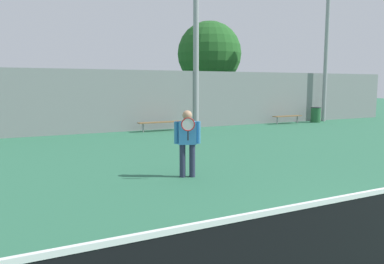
# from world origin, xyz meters

# --- Properties ---
(tennis_player) EXTENTS (0.58, 0.50, 1.58)m
(tennis_player) POSITION_xyz_m (-1.46, 5.25, 0.91)
(tennis_player) COLOR #282D47
(tennis_player) RESTS_ON ground_plane
(bench_courtside_near) EXTENTS (1.82, 0.40, 0.45)m
(bench_courtside_near) POSITION_xyz_m (8.99, 13.79, 0.41)
(bench_courtside_near) COLOR brown
(bench_courtside_near) RESTS_ON ground_plane
(bench_courtside_far) EXTENTS (2.20, 0.40, 0.45)m
(bench_courtside_far) POSITION_xyz_m (1.31, 13.79, 0.41)
(bench_courtside_far) COLOR brown
(bench_courtside_far) RESTS_ON ground_plane
(light_pole_far_right) EXTENTS (0.90, 0.60, 8.92)m
(light_pole_far_right) POSITION_xyz_m (11.94, 13.99, 5.38)
(light_pole_far_right) COLOR #939399
(light_pole_far_right) RESTS_ON ground_plane
(light_pole_center_back) EXTENTS (0.90, 0.60, 8.53)m
(light_pole_center_back) POSITION_xyz_m (3.53, 14.47, 4.91)
(light_pole_center_back) COLOR #939399
(light_pole_center_back) RESTS_ON ground_plane
(trash_bin) EXTENTS (0.59, 0.59, 0.89)m
(trash_bin) POSITION_xyz_m (10.99, 13.66, 0.45)
(trash_bin) COLOR #235B33
(trash_bin) RESTS_ON ground_plane
(back_fence) EXTENTS (34.46, 0.06, 2.87)m
(back_fence) POSITION_xyz_m (0.00, 14.46, 1.43)
(back_fence) COLOR gray
(back_fence) RESTS_ON ground_plane
(tree_green_broad) EXTENTS (4.08, 4.08, 6.20)m
(tree_green_broad) POSITION_xyz_m (6.68, 18.72, 4.15)
(tree_green_broad) COLOR brown
(tree_green_broad) RESTS_ON ground_plane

